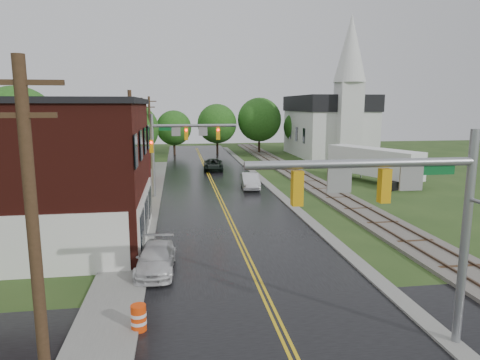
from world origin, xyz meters
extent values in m
cube|color=black|center=(0.00, 30.00, 0.00)|extent=(10.00, 90.00, 0.02)
cube|color=black|center=(0.00, 2.00, 0.00)|extent=(60.00, 9.00, 0.02)
cube|color=gray|center=(5.40, 35.00, 0.00)|extent=(0.80, 70.00, 0.12)
cube|color=gray|center=(-6.20, 25.00, 0.00)|extent=(2.40, 50.00, 0.12)
cube|color=#46150F|center=(-12.50, 15.00, 4.00)|extent=(14.00, 10.00, 8.00)
cube|color=silver|center=(-5.45, 15.00, 1.50)|extent=(0.10, 9.50, 3.00)
cube|color=black|center=(-12.50, 15.00, 8.15)|extent=(14.30, 10.30, 0.30)
cube|color=tan|center=(-11.00, 26.00, 3.20)|extent=(8.00, 7.00, 6.40)
cube|color=#3F0F0C|center=(-10.00, 35.00, 2.20)|extent=(7.00, 6.00, 4.40)
cube|color=silver|center=(20.00, 55.00, 3.50)|extent=(10.00, 16.00, 7.00)
cube|color=black|center=(20.00, 55.00, 8.20)|extent=(10.40, 16.40, 2.40)
cube|color=silver|center=(20.00, 47.00, 5.50)|extent=(3.20, 3.20, 11.00)
cone|color=silver|center=(20.00, 47.00, 15.50)|extent=(4.40, 4.40, 9.00)
cube|color=#59544C|center=(10.00, 35.00, 0.10)|extent=(3.20, 80.00, 0.20)
cube|color=#4C3828|center=(9.28, 35.00, 0.24)|extent=(0.10, 80.00, 0.12)
cube|color=#4C3828|center=(10.72, 35.00, 0.24)|extent=(0.10, 80.00, 0.12)
cylinder|color=gray|center=(5.60, 2.00, 3.60)|extent=(0.28, 0.28, 7.20)
cylinder|color=gray|center=(2.00, 2.00, 6.20)|extent=(7.20, 0.26, 0.26)
cube|color=orange|center=(2.72, 2.00, 5.50)|extent=(0.32, 0.30, 1.05)
cube|color=orange|center=(-0.02, 2.00, 5.50)|extent=(0.32, 0.30, 1.05)
cube|color=gray|center=(3.58, 2.00, 5.70)|extent=(0.75, 0.06, 0.75)
cube|color=gray|center=(1.28, 2.00, 5.70)|extent=(0.75, 0.06, 0.75)
cube|color=#0C5926|center=(4.30, 2.00, 5.95)|extent=(1.40, 0.04, 0.30)
cylinder|color=gray|center=(-5.60, 27.00, 3.60)|extent=(0.28, 0.28, 7.20)
cylinder|color=gray|center=(-2.00, 27.00, 6.20)|extent=(7.20, 0.26, 0.26)
cube|color=orange|center=(-2.72, 27.00, 5.50)|extent=(0.32, 0.30, 1.05)
cube|color=orange|center=(0.02, 27.00, 5.50)|extent=(0.32, 0.30, 1.05)
cube|color=gray|center=(-3.58, 27.00, 5.70)|extent=(0.75, 0.06, 0.75)
cube|color=gray|center=(-1.28, 27.00, 5.70)|extent=(0.75, 0.06, 0.75)
cube|color=#0C5926|center=(-4.30, 27.00, 5.95)|extent=(1.40, 0.04, 0.30)
sphere|color=#FF0C0C|center=(-2.72, 26.82, 5.83)|extent=(0.20, 0.20, 0.20)
cylinder|color=#382616|center=(-6.80, 0.00, 4.50)|extent=(0.28, 0.28, 9.00)
cube|color=#382616|center=(-6.80, 0.00, 8.40)|extent=(1.80, 0.12, 0.12)
cube|color=#382616|center=(-6.80, 0.00, 7.70)|extent=(1.40, 0.12, 0.12)
cylinder|color=#382616|center=(-6.80, 22.00, 4.50)|extent=(0.28, 0.28, 9.00)
cube|color=#382616|center=(-6.80, 22.00, 8.40)|extent=(1.80, 0.12, 0.12)
cube|color=#382616|center=(-6.80, 22.00, 7.70)|extent=(1.40, 0.12, 0.12)
cylinder|color=#382616|center=(-6.80, 44.00, 4.50)|extent=(0.28, 0.28, 9.00)
cube|color=#382616|center=(-6.80, 44.00, 8.40)|extent=(1.80, 0.12, 0.12)
cube|color=#382616|center=(-6.80, 44.00, 7.70)|extent=(1.40, 0.12, 0.12)
cylinder|color=black|center=(-18.00, 32.00, 1.71)|extent=(0.36, 0.36, 3.42)
sphere|color=#214E16|center=(-18.00, 32.00, 5.89)|extent=(7.60, 7.60, 7.60)
sphere|color=#214E16|center=(-17.40, 31.60, 5.23)|extent=(5.32, 5.32, 5.32)
cylinder|color=black|center=(-14.00, 40.00, 1.35)|extent=(0.36, 0.36, 2.70)
sphere|color=#214E16|center=(-14.00, 40.00, 4.65)|extent=(6.00, 6.00, 6.00)
sphere|color=#214E16|center=(-13.40, 39.60, 4.12)|extent=(4.20, 4.20, 4.20)
cylinder|color=black|center=(-9.00, 46.00, 1.44)|extent=(0.36, 0.36, 2.88)
sphere|color=#214E16|center=(-9.00, 46.00, 4.96)|extent=(6.40, 6.40, 6.40)
sphere|color=#214E16|center=(-8.40, 45.60, 4.40)|extent=(4.48, 4.48, 4.48)
imported|color=black|center=(0.80, 41.82, 0.69)|extent=(2.66, 5.16, 1.39)
imported|color=silver|center=(3.33, 29.80, 0.74)|extent=(1.86, 4.61, 1.49)
imported|color=silver|center=(-4.65, 10.00, 0.63)|extent=(1.98, 4.43, 1.26)
cube|color=black|center=(16.55, 27.39, 0.40)|extent=(2.11, 1.79, 0.80)
cylinder|color=gray|center=(16.55, 34.26, 0.40)|extent=(0.16, 0.16, 0.80)
cube|color=white|center=(16.55, 31.51, 2.17)|extent=(6.39, 11.06, 2.75)
cylinder|color=#EE3F0A|center=(-5.00, 4.42, 0.48)|extent=(0.55, 0.55, 0.97)
camera|label=1|loc=(-3.48, -10.00, 7.91)|focal=32.00mm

